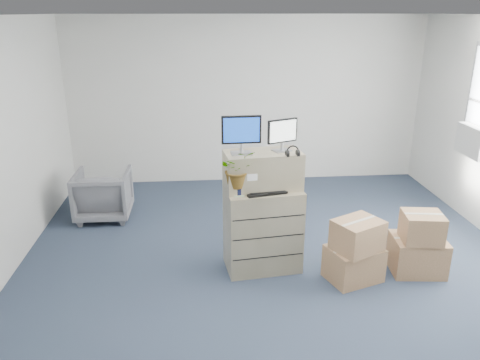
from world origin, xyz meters
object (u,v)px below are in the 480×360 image
monitor_left (241,133)px  water_bottle (272,177)px  keyboard (266,192)px  monitor_right (282,133)px  potted_plant (238,174)px  office_chair (103,192)px  filing_cabinet_lower (263,229)px

monitor_left → water_bottle: size_ratio=1.74×
monitor_left → keyboard: monitor_left is taller
monitor_right → water_bottle: 0.51m
potted_plant → office_chair: bearing=136.5°
monitor_right → potted_plant: size_ratio=0.74×
monitor_right → office_chair: (-2.31, 1.54, -1.21)m
water_bottle → filing_cabinet_lower: bearing=-153.9°
monitor_left → potted_plant: monitor_left is taller
office_chair → monitor_left: bearing=138.9°
monitor_left → water_bottle: monitor_left is taller
filing_cabinet_lower → monitor_right: (0.21, 0.06, 1.11)m
monitor_left → monitor_right: size_ratio=1.19×
monitor_left → potted_plant: (-0.05, -0.11, -0.42)m
monitor_left → potted_plant: 0.44m
filing_cabinet_lower → keyboard: keyboard is taller
monitor_right → potted_plant: monitor_right is taller
monitor_right → filing_cabinet_lower: bearing=174.0°
water_bottle → keyboard: bearing=-118.6°
filing_cabinet_lower → office_chair: bearing=135.8°
monitor_right → office_chair: 3.02m
monitor_right → water_bottle: monitor_right is taller
filing_cabinet_lower → potted_plant: size_ratio=2.02×
filing_cabinet_lower → potted_plant: 0.79m
monitor_right → keyboard: monitor_right is taller
office_chair → potted_plant: bearing=136.3°
filing_cabinet_lower → keyboard: bearing=-93.0°
keyboard → water_bottle: water_bottle is taller
monitor_right → water_bottle: size_ratio=1.46×
monitor_right → potted_plant: (-0.50, -0.18, -0.39)m
filing_cabinet_lower → keyboard: 0.51m
monitor_left → office_chair: size_ratio=0.55×
water_bottle → monitor_right: bearing=7.6°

